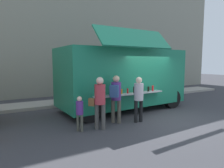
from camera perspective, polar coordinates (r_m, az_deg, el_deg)
The scene contains 9 objects.
ground_plane at distance 8.33m, azimuth 14.75°, elevation -9.56°, with size 60.00×60.00×0.00m, color #38383D.
curb_strip at distance 10.76m, azimuth -23.47°, elevation -5.90°, with size 28.00×1.60×0.15m, color #9E998E.
building_behind at distance 14.86m, azimuth -22.04°, elevation 17.85°, with size 32.00×2.40×10.70m, color gray.
food_truck_main at distance 9.36m, azimuth 3.16°, elevation 2.04°, with size 6.01×3.50×3.58m.
trash_bin at distance 13.52m, azimuth 10.98°, elevation -1.38°, with size 0.60×0.60×0.96m, color #2D5E35.
customer_front_ordering at distance 7.42m, azimuth 7.71°, elevation -3.28°, with size 0.36×0.35×1.71m.
customer_mid_with_backpack at distance 7.22m, azimuth 1.11°, elevation -2.99°, with size 0.55×0.55×1.77m.
customer_rear_waiting at distance 6.56m, azimuth -3.63°, elevation -4.25°, with size 0.51×0.51×1.76m.
child_near_queue at distance 6.51m, azimuth -9.32°, elevation -7.59°, with size 0.24×0.24×1.16m.
Camera 1 is at (-5.63, -5.72, 2.23)m, focal length 31.67 mm.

